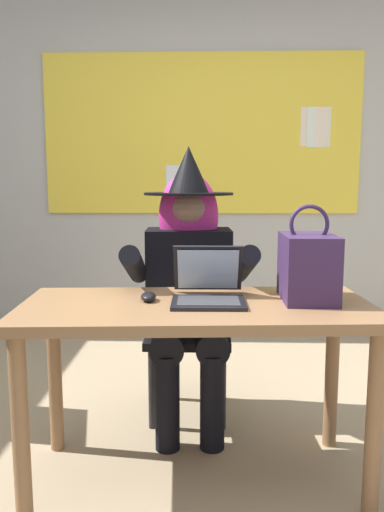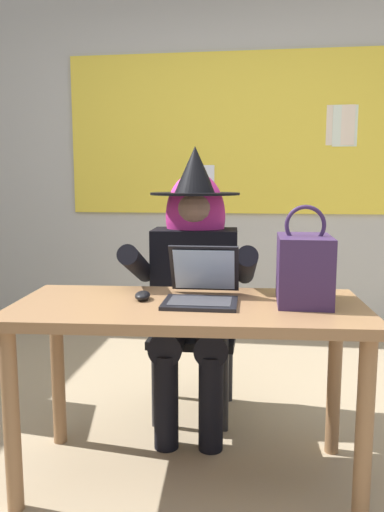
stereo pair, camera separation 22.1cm
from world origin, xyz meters
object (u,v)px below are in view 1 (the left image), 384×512
at_px(chair_at_desk, 189,316).
at_px(computer_mouse, 148,297).
at_px(person_costumed, 189,268).
at_px(desk_main, 196,329).
at_px(handbag, 308,266).
at_px(laptop, 208,289).

distance_m(chair_at_desk, computer_mouse, 0.69).
distance_m(person_costumed, computer_mouse, 0.53).
xyz_separation_m(desk_main, handbag, (0.44, 0.08, 0.24)).
bearing_deg(desk_main, computer_mouse, 169.18).
height_order(person_costumed, computer_mouse, person_costumed).
bearing_deg(laptop, desk_main, -133.37).
relative_size(computer_mouse, handbag, 0.28).
bearing_deg(laptop, person_costumed, 100.04).
xyz_separation_m(person_costumed, computer_mouse, (-0.14, -0.51, -0.03)).
relative_size(chair_at_desk, person_costumed, 0.65).
bearing_deg(computer_mouse, chair_at_desk, 71.87).
height_order(desk_main, person_costumed, person_costumed).
relative_size(desk_main, handbag, 3.67).
relative_size(person_costumed, laptop, 4.10).
xyz_separation_m(chair_at_desk, laptop, (0.10, -0.62, 0.28)).
bearing_deg(handbag, computer_mouse, -176.36).
distance_m(chair_at_desk, laptop, 0.69).
height_order(chair_at_desk, person_costumed, person_costumed).
xyz_separation_m(person_costumed, laptop, (0.09, -0.50, 0.01)).
xyz_separation_m(laptop, computer_mouse, (-0.24, -0.01, -0.03)).
height_order(chair_at_desk, laptop, laptop).
xyz_separation_m(laptop, handbag, (0.39, 0.03, 0.09)).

